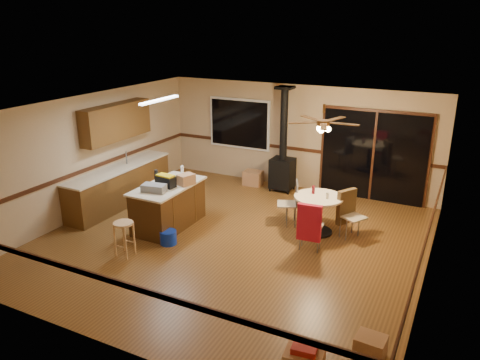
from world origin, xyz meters
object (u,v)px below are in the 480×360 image
Objects in this scene: toolbox_grey at (154,188)px; box_under_window at (253,178)px; bar_stool at (125,239)px; blue_bucket at (168,237)px; kitchen_island at (168,206)px; chair_right at (347,207)px; dining_table at (318,208)px; chair_left at (292,198)px; toolbox_black at (166,181)px; chair_near at (310,222)px; wood_stove at (283,163)px; box_corner_b at (370,347)px.

box_under_window is at bearing 82.08° from toolbox_grey.
toolbox_grey is at bearing 92.69° from bar_stool.
box_under_window is at bearing 89.92° from blue_bucket.
chair_right is at bearing 19.77° from kitchen_island.
dining_table is 1.84× the size of chair_left.
chair_left is at bearing 47.02° from blue_bucket.
dining_table is at bearing 41.53° from bar_stool.
toolbox_grey is 1.01m from blue_bucket.
kitchen_island is 3.18× the size of chair_left.
toolbox_black is 1.50m from bar_stool.
toolbox_grey is at bearing 149.96° from blue_bucket.
toolbox_grey is at bearing -168.41° from chair_near.
dining_table is 1.39× the size of chair_right.
toolbox_black is 3.32m from box_under_window.
chair_right is (0.43, 1.02, 0.00)m from chair_near.
wood_stove is 5.42× the size of box_under_window.
kitchen_island is 5.10m from box_corner_b.
kitchen_island is at bearing 106.20° from toolbox_black.
dining_table is at bearing 36.62° from blue_bucket.
chair_near is (2.99, 0.61, -0.37)m from toolbox_grey.
blue_bucket is at bearing 58.99° from bar_stool.
chair_near is at bearing 124.44° from box_corner_b.
kitchen_island is at bearing -176.22° from chair_near.
wood_stove is 3.72m from toolbox_grey.
kitchen_island is 3.61× the size of box_under_window.
box_under_window is at bearing 82.06° from toolbox_black.
chair_near is at bearing -82.50° from dining_table.
toolbox_grey reaches higher than chair_near.
dining_table is at bearing -40.30° from box_under_window.
kitchen_island is 1.43m from bar_stool.
wood_stove reaches higher than bar_stool.
bar_stool is 2.03× the size of blue_bucket.
toolbox_grey is 2.82m from chair_left.
toolbox_grey is (-1.32, -3.47, 0.24)m from wood_stove.
box_corner_b is at bearing -20.92° from toolbox_grey.
chair_right reaches higher than box_under_window.
bar_stool is at bearing -88.93° from kitchen_island.
toolbox_black reaches higher than box_corner_b.
kitchen_island is 2.98m from chair_near.
toolbox_black is (0.02, -0.08, 0.56)m from kitchen_island.
dining_table is at bearing 22.36° from toolbox_black.
box_corner_b is (4.57, -0.76, -0.18)m from bar_stool.
box_under_window reaches higher than box_corner_b.
blue_bucket is 0.46× the size of chair_near.
toolbox_black reaches higher than box_under_window.
wood_stove is at bearing 117.42° from chair_left.
bar_stool is at bearing 170.58° from box_corner_b.
bar_stool is 3.37m from chair_near.
bar_stool is at bearing -105.89° from wood_stove.
chair_near is (2.50, 0.89, 0.46)m from blue_bucket.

